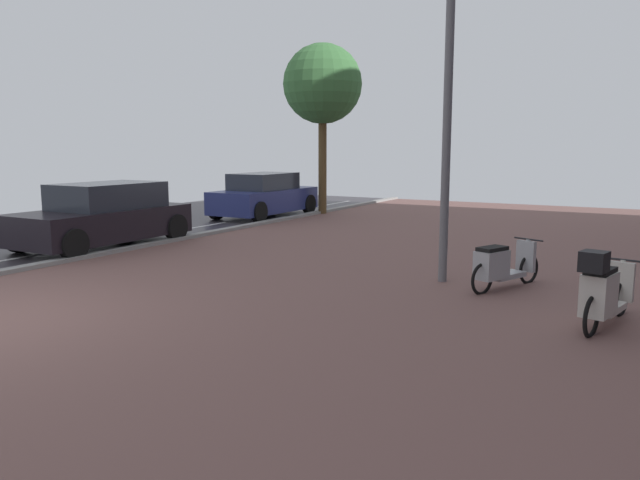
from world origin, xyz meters
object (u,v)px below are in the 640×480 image
at_px(parked_car_near, 104,216).
at_px(scooter_near, 603,292).
at_px(scooter_mid, 500,266).
at_px(parked_car_far, 264,196).
at_px(lamp_post, 449,70).
at_px(street_tree, 323,85).

bearing_deg(parked_car_near, scooter_near, -8.26).
distance_m(scooter_near, scooter_mid, 2.18).
xyz_separation_m(scooter_near, parked_car_far, (-10.51, 8.10, 0.18)).
relative_size(parked_car_far, lamp_post, 0.64).
bearing_deg(scooter_mid, parked_car_far, 143.56).
xyz_separation_m(parked_car_near, street_tree, (1.00, 8.27, 3.51)).
xyz_separation_m(scooter_mid, street_tree, (-7.74, 8.26, 3.79)).
distance_m(parked_car_near, street_tree, 9.04).
relative_size(scooter_mid, parked_car_far, 0.41).
bearing_deg(parked_car_near, street_tree, 83.08).
bearing_deg(scooter_near, parked_car_near, 171.74).
relative_size(lamp_post, street_tree, 1.12).
distance_m(scooter_near, lamp_post, 4.21).
bearing_deg(parked_car_near, parked_car_far, 91.64).
bearing_deg(street_tree, scooter_near, -46.36).
xyz_separation_m(scooter_near, lamp_post, (-2.54, 1.64, 2.93)).
relative_size(scooter_mid, lamp_post, 0.26).
bearing_deg(lamp_post, parked_car_far, 140.96).
height_order(scooter_mid, street_tree, street_tree).
distance_m(parked_car_far, street_tree, 4.07).
height_order(lamp_post, street_tree, lamp_post).
relative_size(parked_car_near, parked_car_far, 1.01).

